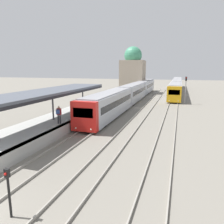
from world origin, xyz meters
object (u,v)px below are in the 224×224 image
(person_on_platform, at_px, (59,113))
(train_near, at_px, (133,92))
(signal_post_near, at_px, (8,188))
(signal_mast_far, at_px, (186,87))
(train_far, at_px, (177,85))

(person_on_platform, xyz_separation_m, train_near, (2.20, 22.52, -0.21))
(person_on_platform, relative_size, signal_post_near, 0.78)
(signal_post_near, distance_m, signal_mast_far, 33.63)
(train_near, bearing_deg, signal_mast_far, -3.76)
(train_far, distance_m, signal_post_near, 53.06)
(train_near, height_order, signal_post_near, train_near)
(train_near, xyz_separation_m, signal_mast_far, (9.20, -0.61, 1.21))
(signal_post_near, bearing_deg, signal_mast_far, 77.56)
(signal_mast_far, bearing_deg, person_on_platform, -117.49)
(train_near, xyz_separation_m, signal_post_near, (1.97, -33.41, -0.46))
(signal_post_near, height_order, signal_mast_far, signal_mast_far)
(person_on_platform, height_order, signal_post_near, person_on_platform)
(train_near, relative_size, signal_mast_far, 9.39)
(person_on_platform, distance_m, signal_post_near, 11.68)
(train_far, bearing_deg, person_on_platform, -102.89)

